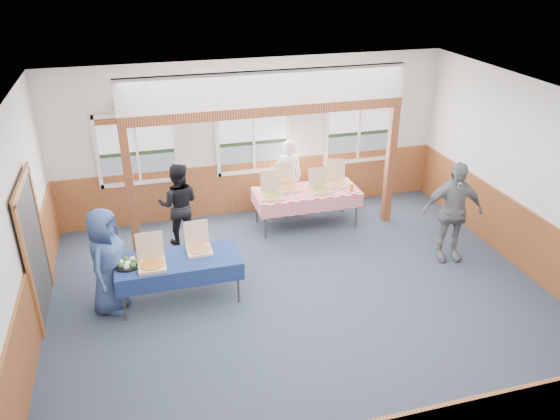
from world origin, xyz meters
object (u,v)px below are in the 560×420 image
(table_right, at_px, (307,193))
(person_grey, at_px, (452,212))
(woman_white, at_px, (288,178))
(woman_black, at_px, (179,204))
(table_left, at_px, (178,262))
(man_blue, at_px, (106,261))

(table_right, height_order, person_grey, person_grey)
(woman_white, bearing_deg, woman_black, 15.71)
(table_left, relative_size, woman_black, 1.31)
(table_left, xyz_separation_m, man_blue, (-1.05, 0.06, 0.15))
(table_left, relative_size, table_right, 0.93)
(woman_white, height_order, woman_black, woman_white)
(table_left, distance_m, person_grey, 4.79)
(woman_black, bearing_deg, woman_white, -152.29)
(woman_white, relative_size, man_blue, 0.97)
(table_left, xyz_separation_m, person_grey, (4.79, 0.03, 0.22))
(table_right, bearing_deg, table_left, -168.03)
(table_left, distance_m, table_right, 3.36)
(woman_black, bearing_deg, table_right, -166.31)
(table_right, xyz_separation_m, person_grey, (2.05, -1.92, 0.22))
(table_left, height_order, man_blue, man_blue)
(table_left, bearing_deg, table_right, 57.66)
(man_blue, bearing_deg, table_left, -71.00)
(table_right, distance_m, man_blue, 4.23)
(man_blue, height_order, person_grey, person_grey)
(person_grey, bearing_deg, woman_white, 143.57)
(table_left, bearing_deg, man_blue, -161.27)
(table_right, relative_size, man_blue, 1.32)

